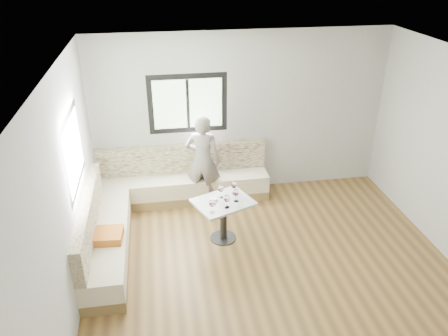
# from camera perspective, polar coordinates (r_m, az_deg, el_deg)

# --- Properties ---
(room) EXTENTS (5.01, 5.01, 2.81)m
(room) POSITION_cam_1_polar(r_m,az_deg,el_deg) (5.27, 6.65, -2.06)
(room) COLOR brown
(room) RESTS_ON ground
(banquette) EXTENTS (2.90, 2.80, 0.95)m
(banquette) POSITION_cam_1_polar(r_m,az_deg,el_deg) (6.99, -9.35, -4.61)
(banquette) COLOR olive
(banquette) RESTS_ON ground
(table) EXTENTS (0.98, 0.88, 0.66)m
(table) POSITION_cam_1_polar(r_m,az_deg,el_deg) (6.42, -0.11, -5.61)
(table) COLOR black
(table) RESTS_ON ground
(person) EXTENTS (0.68, 0.56, 1.59)m
(person) POSITION_cam_1_polar(r_m,az_deg,el_deg) (7.20, -2.75, 1.01)
(person) COLOR slate
(person) RESTS_ON ground
(olive_ramekin) EXTENTS (0.11, 0.11, 0.04)m
(olive_ramekin) POSITION_cam_1_polar(r_m,az_deg,el_deg) (6.33, -1.37, -4.14)
(olive_ramekin) COLOR white
(olive_ramekin) RESTS_ON table
(wine_glass_a) EXTENTS (0.09, 0.09, 0.21)m
(wine_glass_a) POSITION_cam_1_polar(r_m,az_deg,el_deg) (6.01, -1.53, -4.65)
(wine_glass_a) COLOR white
(wine_glass_a) RESTS_ON table
(wine_glass_b) EXTENTS (0.09, 0.09, 0.21)m
(wine_glass_b) POSITION_cam_1_polar(r_m,az_deg,el_deg) (6.11, 0.39, -4.05)
(wine_glass_b) COLOR white
(wine_glass_b) RESTS_ON table
(wine_glass_c) EXTENTS (0.09, 0.09, 0.21)m
(wine_glass_c) POSITION_cam_1_polar(r_m,az_deg,el_deg) (6.26, 1.59, -3.26)
(wine_glass_c) COLOR white
(wine_glass_c) RESTS_ON table
(wine_glass_d) EXTENTS (0.09, 0.09, 0.21)m
(wine_glass_d) POSITION_cam_1_polar(r_m,az_deg,el_deg) (6.35, -0.42, -2.75)
(wine_glass_d) COLOR white
(wine_glass_d) RESTS_ON table
(wine_glass_e) EXTENTS (0.09, 0.09, 0.21)m
(wine_glass_e) POSITION_cam_1_polar(r_m,az_deg,el_deg) (6.45, 1.34, -2.26)
(wine_glass_e) COLOR white
(wine_glass_e) RESTS_ON table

